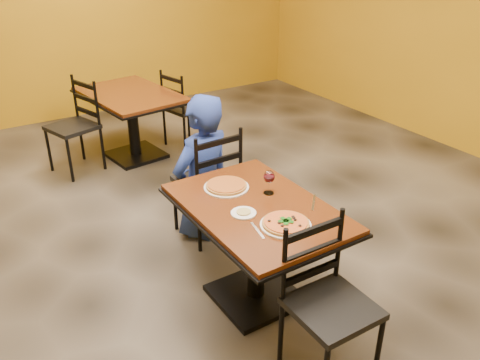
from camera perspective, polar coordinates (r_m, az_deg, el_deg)
floor at (r=3.99m, az=-2.31°, el=-9.27°), size 7.00×8.00×0.01m
wall_back at (r=7.04m, az=-20.26°, el=18.40°), size 7.00×0.01×3.00m
table_main at (r=3.33m, az=1.91°, el=-5.82°), size 0.83×1.23×0.75m
table_second at (r=5.67m, az=-12.22°, el=7.80°), size 0.98×1.34×0.75m
chair_main_near at (r=2.89m, az=10.44°, el=-14.21°), size 0.44×0.44×0.96m
chair_main_far at (r=4.11m, az=-3.81°, el=-0.18°), size 0.46×0.46×0.98m
chair_second_left at (r=5.51m, az=-18.52°, el=5.67°), size 0.55×0.55×0.97m
chair_second_right at (r=5.94m, az=-6.19°, el=8.10°), size 0.49×0.49×0.91m
diner at (r=4.11m, az=-4.33°, el=1.63°), size 0.69×0.54×1.21m
plate_main at (r=3.03m, az=5.21°, el=-5.13°), size 0.31×0.31×0.01m
pizza_main at (r=3.02m, az=5.23°, el=-4.87°), size 0.28×0.28×0.02m
plate_far at (r=3.44m, az=-1.56°, el=-0.83°), size 0.31×0.31×0.01m
pizza_far at (r=3.43m, az=-1.56°, el=-0.59°), size 0.28×0.28×0.02m
side_plate at (r=3.13m, az=0.41°, el=-3.78°), size 0.16×0.16×0.01m
dip at (r=3.13m, az=0.41°, el=-3.64°), size 0.09×0.09×0.01m
wine_glass at (r=3.34m, az=3.32°, el=-0.14°), size 0.08×0.08×0.18m
fork at (r=2.97m, az=2.00°, el=-5.74°), size 0.05×0.19×0.00m
knife at (r=3.29m, az=8.37°, el=-2.54°), size 0.16×0.16×0.00m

